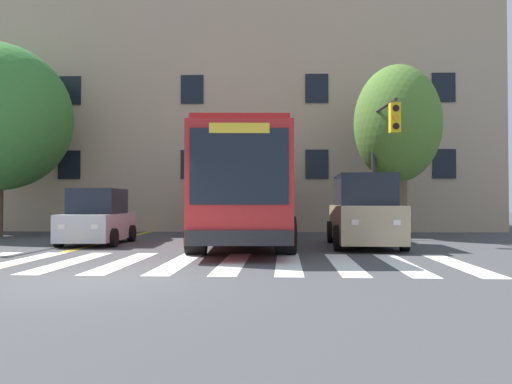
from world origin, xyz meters
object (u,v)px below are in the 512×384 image
at_px(traffic_light_near_corner, 382,145).
at_px(street_tree_curbside_large, 397,125).
at_px(city_bus, 243,188).
at_px(car_tan_far_lane, 364,213).
at_px(car_silver_near_lane, 98,219).

distance_m(traffic_light_near_corner, street_tree_curbside_large, 2.63).
bearing_deg(city_bus, car_tan_far_lane, -12.01).
relative_size(car_tan_far_lane, traffic_light_near_corner, 0.95).
bearing_deg(city_bus, car_silver_near_lane, -176.43).
distance_m(car_tan_far_lane, traffic_light_near_corner, 3.29).
bearing_deg(traffic_light_near_corner, car_silver_near_lane, -171.81).
bearing_deg(car_silver_near_lane, city_bus, 3.57).
distance_m(city_bus, traffic_light_near_corner, 5.40).
bearing_deg(car_tan_far_lane, car_silver_near_lane, 176.54).
distance_m(car_tan_far_lane, street_tree_curbside_large, 5.80).
bearing_deg(car_tan_far_lane, city_bus, 167.99).
bearing_deg(city_bus, traffic_light_near_corner, 12.64).
xyz_separation_m(traffic_light_near_corner, street_tree_curbside_large, (1.09, 2.15, 1.06)).
xyz_separation_m(car_silver_near_lane, car_tan_far_lane, (8.95, -0.54, 0.23)).
height_order(city_bus, traffic_light_near_corner, traffic_light_near_corner).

